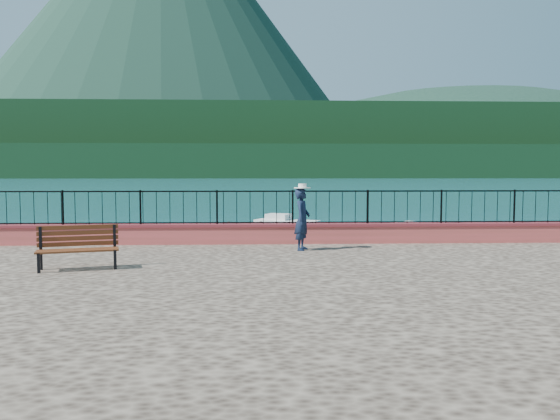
{
  "coord_description": "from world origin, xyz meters",
  "views": [
    {
      "loc": [
        -1.36,
        -12.13,
        3.28
      ],
      "look_at": [
        -0.74,
        2.0,
        2.3
      ],
      "focal_mm": 35.0,
      "sensor_mm": 36.0,
      "label": 1
    }
  ],
  "objects": [
    {
      "name": "volcano",
      "position": [
        -120.0,
        700.0,
        190.0
      ],
      "size": [
        560.0,
        560.0,
        380.0
      ],
      "primitive_type": "cone",
      "color": "#142D23",
      "rests_on": "ground"
    },
    {
      "name": "railing",
      "position": [
        0.0,
        3.7,
        2.25
      ],
      "size": [
        27.0,
        0.05,
        0.95
      ],
      "primitive_type": "cube",
      "color": "black",
      "rests_on": "parapet"
    },
    {
      "name": "promenade",
      "position": [
        0.0,
        -6.0,
        0.6
      ],
      "size": [
        30.0,
        20.0,
        1.2
      ],
      "primitive_type": "cube",
      "color": "#332821",
      "rests_on": "ground"
    },
    {
      "name": "far_forest",
      "position": [
        0.0,
        300.0,
        9.0
      ],
      "size": [
        900.0,
        60.0,
        18.0
      ],
      "primitive_type": "cube",
      "color": "black",
      "rests_on": "ground"
    },
    {
      "name": "foothills",
      "position": [
        0.0,
        360.0,
        22.0
      ],
      "size": [
        900.0,
        120.0,
        44.0
      ],
      "primitive_type": "cube",
      "color": "black",
      "rests_on": "ground"
    },
    {
      "name": "dock",
      "position": [
        -2.0,
        12.0,
        0.15
      ],
      "size": [
        2.0,
        16.0,
        0.3
      ],
      "primitive_type": "cube",
      "color": "#2D231C",
      "rests_on": "ground"
    },
    {
      "name": "boat_4",
      "position": [
        0.47,
        20.29,
        0.4
      ],
      "size": [
        4.01,
        2.91,
        0.8
      ],
      "primitive_type": "cube",
      "rotation": [
        0.0,
        0.0,
        -0.48
      ],
      "color": "silver",
      "rests_on": "ground"
    },
    {
      "name": "boat_2",
      "position": [
        6.76,
        15.24,
        0.4
      ],
      "size": [
        3.72,
        3.81,
        0.8
      ],
      "primitive_type": "cube",
      "rotation": [
        0.0,
        0.0,
        0.81
      ],
      "color": "white",
      "rests_on": "ground"
    },
    {
      "name": "companion_hill",
      "position": [
        220.0,
        560.0,
        0.0
      ],
      "size": [
        448.0,
        384.0,
        180.0
      ],
      "primitive_type": "ellipsoid",
      "color": "#142D23",
      "rests_on": "ground"
    },
    {
      "name": "boat_0",
      "position": [
        -2.59,
        8.82,
        0.4
      ],
      "size": [
        3.7,
        2.03,
        0.8
      ],
      "primitive_type": "cube",
      "rotation": [
        0.0,
        0.0,
        0.22
      ],
      "color": "silver",
      "rests_on": "ground"
    },
    {
      "name": "park_bench",
      "position": [
        -5.18,
        -0.37,
        1.48
      ],
      "size": [
        1.75,
        0.96,
        0.93
      ],
      "rotation": [
        0.0,
        0.0,
        0.26
      ],
      "color": "black",
      "rests_on": "promenade"
    },
    {
      "name": "hat",
      "position": [
        -0.14,
        2.32,
        2.92
      ],
      "size": [
        0.44,
        0.44,
        0.12
      ],
      "primitive_type": "cylinder",
      "color": "white",
      "rests_on": "person"
    },
    {
      "name": "ground",
      "position": [
        0.0,
        0.0,
        0.0
      ],
      "size": [
        2000.0,
        2000.0,
        0.0
      ],
      "primitive_type": "plane",
      "color": "#19596B",
      "rests_on": "ground"
    },
    {
      "name": "parapet",
      "position": [
        0.0,
        3.7,
        1.49
      ],
      "size": [
        28.0,
        0.46,
        0.58
      ],
      "primitive_type": "cube",
      "color": "#CC494C",
      "rests_on": "promenade"
    },
    {
      "name": "person",
      "position": [
        -0.14,
        2.32,
        2.03
      ],
      "size": [
        0.57,
        0.7,
        1.66
      ],
      "primitive_type": "imported",
      "rotation": [
        0.0,
        0.0,
        1.25
      ],
      "color": "#101B32",
      "rests_on": "promenade"
    },
    {
      "name": "boat_1",
      "position": [
        1.13,
        14.31,
        0.4
      ],
      "size": [
        4.1,
        3.31,
        0.8
      ],
      "primitive_type": "cube",
      "rotation": [
        0.0,
        0.0,
        -0.58
      ],
      "color": "silver",
      "rests_on": "ground"
    }
  ]
}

